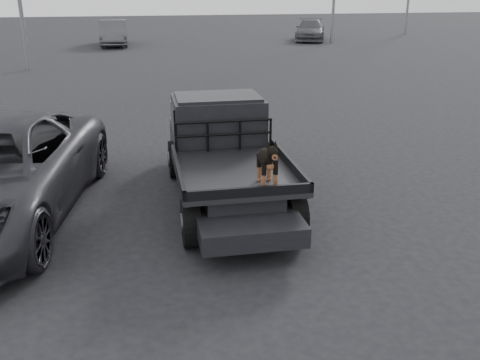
{
  "coord_description": "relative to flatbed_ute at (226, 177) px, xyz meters",
  "views": [
    {
      "loc": [
        -1.31,
        -7.58,
        3.86
      ],
      "look_at": [
        0.01,
        -0.56,
        1.2
      ],
      "focal_mm": 40.0,
      "sensor_mm": 36.0,
      "label": 1
    }
  ],
  "objects": [
    {
      "name": "headache_rack",
      "position": [
        0.0,
        0.2,
        0.74
      ],
      "size": [
        1.8,
        0.08,
        0.55
      ],
      "primitive_type": null,
      "color": "black",
      "rests_on": "flatbed_ute"
    },
    {
      "name": "flatbed_ute",
      "position": [
        0.0,
        0.0,
        0.0
      ],
      "size": [
        2.0,
        5.4,
        0.92
      ],
      "primitive_type": null,
      "color": "black",
      "rests_on": "ground"
    },
    {
      "name": "distant_car_a",
      "position": [
        -2.87,
        26.8,
        0.32
      ],
      "size": [
        1.75,
        4.74,
        1.55
      ],
      "primitive_type": "imported",
      "rotation": [
        0.0,
        0.0,
        0.02
      ],
      "color": "#48484D",
      "rests_on": "ground"
    },
    {
      "name": "dog",
      "position": [
        0.36,
        -1.68,
        0.83
      ],
      "size": [
        0.32,
        0.6,
        0.74
      ],
      "primitive_type": null,
      "color": "black",
      "rests_on": "flatbed_ute"
    },
    {
      "name": "ground",
      "position": [
        -0.15,
        -1.59,
        -0.46
      ],
      "size": [
        120.0,
        120.0,
        0.0
      ],
      "primitive_type": "plane",
      "color": "black",
      "rests_on": "ground"
    },
    {
      "name": "distant_car_b",
      "position": [
        10.4,
        27.49,
        0.23
      ],
      "size": [
        3.42,
        5.14,
        1.38
      ],
      "primitive_type": "imported",
      "rotation": [
        0.0,
        0.0,
        -0.34
      ],
      "color": "#49484D",
      "rests_on": "ground"
    },
    {
      "name": "ute_cab",
      "position": [
        0.0,
        0.95,
        0.9
      ],
      "size": [
        1.72,
        1.3,
        0.88
      ],
      "primitive_type": null,
      "color": "black",
      "rests_on": "flatbed_ute"
    }
  ]
}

